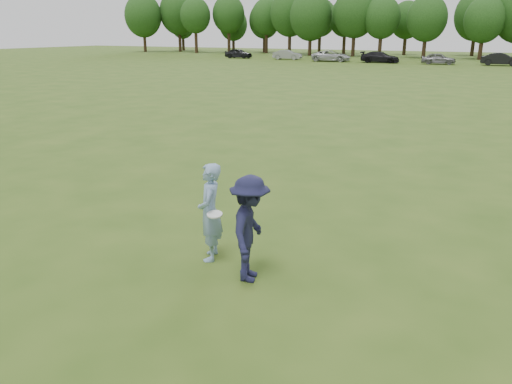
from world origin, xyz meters
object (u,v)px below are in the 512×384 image
car_a (238,53)px  car_b (287,55)px  defender (250,229)px  car_d (380,57)px  thrower (210,212)px  car_e (439,59)px  car_f (501,59)px  car_c (331,56)px

car_a → car_b: bearing=-90.7°
defender → car_d: size_ratio=0.37×
thrower → car_e: 58.74m
thrower → car_a: (-32.61, 59.87, -0.19)m
car_a → car_b: car_a is taller
car_b → car_e: size_ratio=1.01×
thrower → car_f: thrower is taller
car_d → car_f: car_f is taller
car_a → car_d: 21.38m
car_d → car_f: size_ratio=1.10×
thrower → car_c: thrower is taller
thrower → car_a: thrower is taller
car_c → car_e: size_ratio=1.28×
car_b → car_f: size_ratio=0.92×
thrower → car_d: size_ratio=0.37×
car_b → car_d: size_ratio=0.83×
thrower → car_f: 59.53m
thrower → car_a: bearing=-176.1°
car_a → car_f: bearing=-90.0°
car_a → car_b: size_ratio=1.01×
car_b → car_f: bearing=-96.8°
defender → car_e: (-5.19, 58.97, -0.21)m
thrower → car_a: size_ratio=0.43×
thrower → car_b: 64.56m
defender → car_b: (-25.63, 60.05, -0.23)m
thrower → car_b: size_ratio=0.44×
car_e → car_a: bearing=84.3°
car_a → car_c: bearing=-95.6°
thrower → car_c: size_ratio=0.35×
thrower → car_e: size_ratio=0.45×
car_d → defender: bearing=-170.6°
car_d → car_f: 13.96m
car_e → car_c: bearing=88.4°
car_c → car_f: (20.33, 1.23, 0.01)m
thrower → car_f: bearing=152.8°
car_f → car_e: bearing=98.3°
defender → car_c: (-18.68, 58.62, -0.18)m
car_c → car_f: size_ratio=1.16×
car_e → car_d: bearing=88.1°
car_d → car_e: 7.09m
car_a → car_e: car_a is taller
defender → thrower: bearing=53.6°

